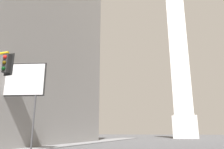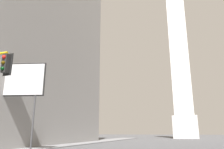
{
  "view_description": "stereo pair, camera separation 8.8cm",
  "coord_description": "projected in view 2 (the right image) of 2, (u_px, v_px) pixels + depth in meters",
  "views": [
    {
      "loc": [
        -0.33,
        -2.76,
        1.86
      ],
      "look_at": [
        -14.99,
        42.89,
        14.59
      ],
      "focal_mm": 35.0,
      "sensor_mm": 36.0,
      "label": 1
    },
    {
      "loc": [
        -0.25,
        -2.73,
        1.86
      ],
      "look_at": [
        -14.99,
        42.89,
        14.59
      ],
      "focal_mm": 35.0,
      "sensor_mm": 36.0,
      "label": 2
    }
  ],
  "objects": [
    {
      "name": "sidewalk_left",
      "position": [
        60.0,
        145.0,
        31.11
      ],
      "size": [
        5.0,
        86.83,
        0.15
      ],
      "primitive_type": "cube",
      "color": "slate",
      "rests_on": "ground_plane"
    },
    {
      "name": "obelisk",
      "position": [
        179.0,
        56.0,
        75.6
      ],
      "size": [
        7.44,
        7.44,
        58.52
      ],
      "color": "silver",
      "rests_on": "ground_plane"
    },
    {
      "name": "building_left",
      "position": [
        2.0,
        11.0,
        37.3
      ],
      "size": [
        20.98,
        39.78,
        44.0
      ],
      "color": "gray",
      "rests_on": "ground_plane"
    },
    {
      "name": "billboard_sign",
      "position": [
        20.0,
        82.0,
        23.03
      ],
      "size": [
        5.15,
        1.43,
        9.05
      ],
      "color": "#3F3F42",
      "rests_on": "ground_plane"
    }
  ]
}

